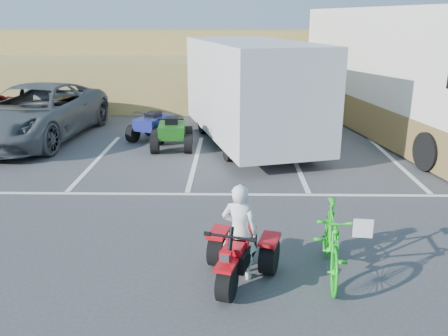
{
  "coord_description": "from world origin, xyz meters",
  "views": [
    {
      "loc": [
        0.99,
        -7.37,
        3.75
      ],
      "look_at": [
        0.84,
        1.2,
        1.0
      ],
      "focal_mm": 38.0,
      "sensor_mm": 36.0,
      "label": 1
    }
  ],
  "objects_px": {
    "rv_motorhome": "(404,82)",
    "quad_atv_green": "(173,148)",
    "grey_pickup": "(35,113)",
    "quad_atv_blue": "(154,139)",
    "rider": "(240,232)",
    "green_dirt_bike": "(332,241)",
    "cargo_trailer": "(251,89)",
    "red_trike_atv": "(236,281)"
  },
  "relations": [
    {
      "from": "rv_motorhome",
      "to": "quad_atv_green",
      "type": "distance_m",
      "value": 7.82
    },
    {
      "from": "grey_pickup",
      "to": "quad_atv_blue",
      "type": "distance_m",
      "value": 3.82
    },
    {
      "from": "grey_pickup",
      "to": "quad_atv_green",
      "type": "relative_size",
      "value": 3.9
    },
    {
      "from": "rider",
      "to": "green_dirt_bike",
      "type": "height_order",
      "value": "rider"
    },
    {
      "from": "cargo_trailer",
      "to": "rv_motorhome",
      "type": "relative_size",
      "value": 0.62
    },
    {
      "from": "green_dirt_bike",
      "to": "rv_motorhome",
      "type": "bearing_deg",
      "value": 72.38
    },
    {
      "from": "red_trike_atv",
      "to": "green_dirt_bike",
      "type": "bearing_deg",
      "value": 24.78
    },
    {
      "from": "red_trike_atv",
      "to": "cargo_trailer",
      "type": "relative_size",
      "value": 0.2
    },
    {
      "from": "red_trike_atv",
      "to": "rv_motorhome",
      "type": "xyz_separation_m",
      "value": [
        5.51,
        9.44,
        1.72
      ]
    },
    {
      "from": "grey_pickup",
      "to": "quad_atv_blue",
      "type": "bearing_deg",
      "value": 6.45
    },
    {
      "from": "grey_pickup",
      "to": "cargo_trailer",
      "type": "height_order",
      "value": "cargo_trailer"
    },
    {
      "from": "red_trike_atv",
      "to": "grey_pickup",
      "type": "xyz_separation_m",
      "value": [
        -6.28,
        8.4,
        0.86
      ]
    },
    {
      "from": "red_trike_atv",
      "to": "rider",
      "type": "height_order",
      "value": "rider"
    },
    {
      "from": "green_dirt_bike",
      "to": "rider",
      "type": "bearing_deg",
      "value": -170.51
    },
    {
      "from": "grey_pickup",
      "to": "rv_motorhome",
      "type": "bearing_deg",
      "value": 10.78
    },
    {
      "from": "green_dirt_bike",
      "to": "grey_pickup",
      "type": "xyz_separation_m",
      "value": [
        -7.69,
        8.18,
        0.3
      ]
    },
    {
      "from": "green_dirt_bike",
      "to": "quad_atv_blue",
      "type": "xyz_separation_m",
      "value": [
        -3.97,
        8.23,
        -0.56
      ]
    },
    {
      "from": "rider",
      "to": "quad_atv_green",
      "type": "xyz_separation_m",
      "value": [
        -1.88,
        7.25,
        -0.74
      ]
    },
    {
      "from": "quad_atv_blue",
      "to": "green_dirt_bike",
      "type": "bearing_deg",
      "value": -41.58
    },
    {
      "from": "green_dirt_bike",
      "to": "cargo_trailer",
      "type": "height_order",
      "value": "cargo_trailer"
    },
    {
      "from": "grey_pickup",
      "to": "red_trike_atv",
      "type": "bearing_deg",
      "value": -47.48
    },
    {
      "from": "rider",
      "to": "rv_motorhome",
      "type": "height_order",
      "value": "rv_motorhome"
    },
    {
      "from": "quad_atv_blue",
      "to": "quad_atv_green",
      "type": "distance_m",
      "value": 1.27
    },
    {
      "from": "rider",
      "to": "rv_motorhome",
      "type": "bearing_deg",
      "value": -104.54
    },
    {
      "from": "cargo_trailer",
      "to": "quad_atv_blue",
      "type": "bearing_deg",
      "value": 157.04
    },
    {
      "from": "rider",
      "to": "quad_atv_blue",
      "type": "height_order",
      "value": "rider"
    },
    {
      "from": "quad_atv_blue",
      "to": "red_trike_atv",
      "type": "bearing_deg",
      "value": -50.51
    },
    {
      "from": "grey_pickup",
      "to": "quad_atv_green",
      "type": "distance_m",
      "value": 4.63
    },
    {
      "from": "cargo_trailer",
      "to": "quad_atv_green",
      "type": "relative_size",
      "value": 4.45
    },
    {
      "from": "red_trike_atv",
      "to": "rv_motorhome",
      "type": "height_order",
      "value": "rv_motorhome"
    },
    {
      "from": "green_dirt_bike",
      "to": "quad_atv_green",
      "type": "bearing_deg",
      "value": 120.73
    },
    {
      "from": "quad_atv_blue",
      "to": "quad_atv_green",
      "type": "bearing_deg",
      "value": -33.1
    },
    {
      "from": "green_dirt_bike",
      "to": "quad_atv_green",
      "type": "relative_size",
      "value": 1.18
    },
    {
      "from": "grey_pickup",
      "to": "quad_atv_green",
      "type": "bearing_deg",
      "value": -7.02
    },
    {
      "from": "quad_atv_green",
      "to": "grey_pickup",
      "type": "bearing_deg",
      "value": 163.17
    },
    {
      "from": "cargo_trailer",
      "to": "quad_atv_blue",
      "type": "height_order",
      "value": "cargo_trailer"
    },
    {
      "from": "red_trike_atv",
      "to": "rv_motorhome",
      "type": "relative_size",
      "value": 0.13
    },
    {
      "from": "rider",
      "to": "cargo_trailer",
      "type": "relative_size",
      "value": 0.21
    },
    {
      "from": "cargo_trailer",
      "to": "quad_atv_blue",
      "type": "distance_m",
      "value": 3.49
    },
    {
      "from": "rider",
      "to": "cargo_trailer",
      "type": "xyz_separation_m",
      "value": [
        0.44,
        7.91,
        0.92
      ]
    },
    {
      "from": "quad_atv_blue",
      "to": "rider",
      "type": "bearing_deg",
      "value": -49.98
    },
    {
      "from": "red_trike_atv",
      "to": "rider",
      "type": "relative_size",
      "value": 0.97
    }
  ]
}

